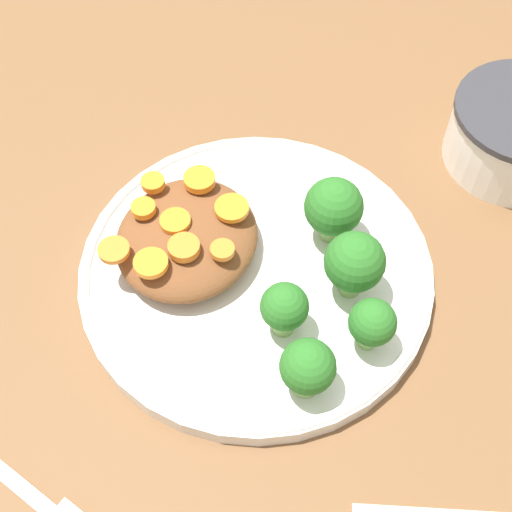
% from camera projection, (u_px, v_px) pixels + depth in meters
% --- Properties ---
extents(ground_plane, '(4.00, 4.00, 0.00)m').
position_uv_depth(ground_plane, '(256.00, 277.00, 0.57)').
color(ground_plane, brown).
extents(plate, '(0.28, 0.28, 0.02)m').
position_uv_depth(plate, '(256.00, 270.00, 0.56)').
color(plate, silver).
rests_on(plate, ground_plane).
extents(stew_mound, '(0.12, 0.11, 0.03)m').
position_uv_depth(stew_mound, '(187.00, 238.00, 0.55)').
color(stew_mound, brown).
rests_on(stew_mound, plate).
extents(broccoli_floret_0, '(0.04, 0.04, 0.06)m').
position_uv_depth(broccoli_floret_0, '(354.00, 263.00, 0.51)').
color(broccoli_floret_0, '#759E51').
rests_on(broccoli_floret_0, plate).
extents(broccoli_floret_1, '(0.03, 0.03, 0.05)m').
position_uv_depth(broccoli_floret_1, '(284.00, 308.00, 0.50)').
color(broccoli_floret_1, '#759E51').
rests_on(broccoli_floret_1, plate).
extents(broccoli_floret_2, '(0.03, 0.03, 0.05)m').
position_uv_depth(broccoli_floret_2, '(372.00, 323.00, 0.49)').
color(broccoli_floret_2, '#759E51').
rests_on(broccoli_floret_2, plate).
extents(broccoli_floret_3, '(0.05, 0.05, 0.06)m').
position_uv_depth(broccoli_floret_3, '(334.00, 208.00, 0.54)').
color(broccoli_floret_3, '#7FA85B').
rests_on(broccoli_floret_3, plate).
extents(broccoli_floret_4, '(0.04, 0.04, 0.05)m').
position_uv_depth(broccoli_floret_4, '(308.00, 368.00, 0.47)').
color(broccoli_floret_4, '#759E51').
rests_on(broccoli_floret_4, plate).
extents(carrot_slice_0, '(0.02, 0.02, 0.00)m').
position_uv_depth(carrot_slice_0, '(114.00, 250.00, 0.52)').
color(carrot_slice_0, orange).
rests_on(carrot_slice_0, stew_mound).
extents(carrot_slice_1, '(0.02, 0.02, 0.01)m').
position_uv_depth(carrot_slice_1, '(199.00, 180.00, 0.55)').
color(carrot_slice_1, orange).
rests_on(carrot_slice_1, stew_mound).
extents(carrot_slice_2, '(0.02, 0.02, 0.01)m').
position_uv_depth(carrot_slice_2, '(184.00, 247.00, 0.52)').
color(carrot_slice_2, orange).
rests_on(carrot_slice_2, stew_mound).
extents(carrot_slice_3, '(0.02, 0.02, 0.00)m').
position_uv_depth(carrot_slice_3, '(175.00, 221.00, 0.53)').
color(carrot_slice_3, orange).
rests_on(carrot_slice_3, stew_mound).
extents(carrot_slice_4, '(0.03, 0.03, 0.00)m').
position_uv_depth(carrot_slice_4, '(232.00, 208.00, 0.54)').
color(carrot_slice_4, orange).
rests_on(carrot_slice_4, stew_mound).
extents(carrot_slice_5, '(0.02, 0.02, 0.01)m').
position_uv_depth(carrot_slice_5, '(143.00, 208.00, 0.54)').
color(carrot_slice_5, orange).
rests_on(carrot_slice_5, stew_mound).
extents(carrot_slice_6, '(0.02, 0.02, 0.01)m').
position_uv_depth(carrot_slice_6, '(153.00, 183.00, 0.55)').
color(carrot_slice_6, orange).
rests_on(carrot_slice_6, stew_mound).
extents(carrot_slice_7, '(0.02, 0.02, 0.00)m').
position_uv_depth(carrot_slice_7, '(222.00, 250.00, 0.52)').
color(carrot_slice_7, orange).
rests_on(carrot_slice_7, stew_mound).
extents(carrot_slice_8, '(0.03, 0.03, 0.00)m').
position_uv_depth(carrot_slice_8, '(151.00, 263.00, 0.51)').
color(carrot_slice_8, orange).
rests_on(carrot_slice_8, stew_mound).
extents(fork, '(0.07, 0.21, 0.01)m').
position_uv_depth(fork, '(30.00, 494.00, 0.47)').
color(fork, silver).
rests_on(fork, ground_plane).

